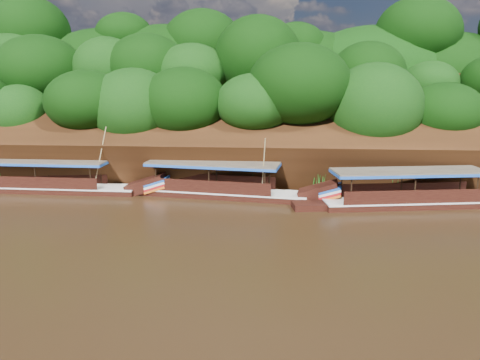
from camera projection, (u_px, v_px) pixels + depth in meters
The scene contains 6 objects.
ground at pixel (224, 230), 27.72m from camera, with size 160.00×160.00×0.00m, color black.
riverbank at pixel (248, 144), 49.41m from camera, with size 120.00×30.06×19.40m.
boat_0 at pixel (430, 198), 32.79m from camera, with size 16.12×4.73×5.86m.
boat_1 at pixel (233, 190), 35.10m from camera, with size 15.24×4.28×5.19m.
boat_2 at pixel (63, 185), 36.75m from camera, with size 15.98×2.79×5.66m.
reeds at pixel (193, 180), 37.14m from camera, with size 50.40×2.16×1.96m.
Camera 1 is at (3.01, -26.24, 8.99)m, focal length 35.00 mm.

